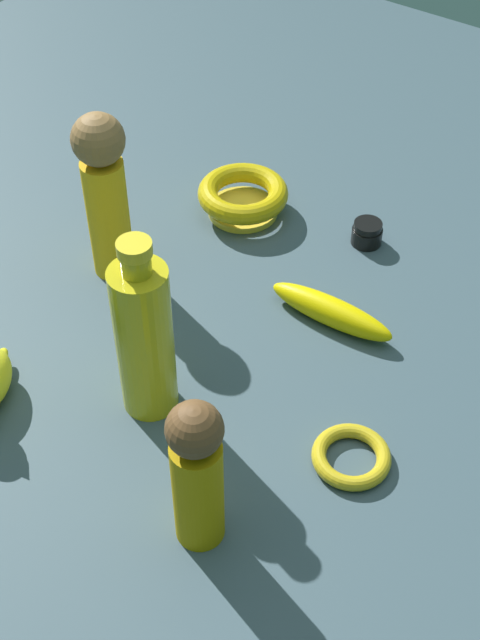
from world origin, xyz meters
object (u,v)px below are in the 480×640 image
(bottle_tall, at_px, (144,337))
(banana, at_px, (331,311))
(bowl, at_px, (243,196))
(bangle, at_px, (351,457))
(nail_polish_jar, at_px, (367,233))
(person_figure_adult, at_px, (197,473))
(person_figure_child, at_px, (105,191))

(bottle_tall, distance_m, banana, 0.28)
(bowl, height_order, bottle_tall, bottle_tall)
(bottle_tall, xyz_separation_m, bangle, (0.24, 0.06, -0.10))
(bottle_tall, relative_size, nail_polish_jar, 5.54)
(bottle_tall, xyz_separation_m, banana, (0.10, 0.24, -0.09))
(bangle, height_order, nail_polish_jar, nail_polish_jar)
(person_figure_adult, relative_size, bangle, 2.21)
(bottle_tall, relative_size, person_figure_adult, 1.23)
(bowl, bearing_deg, person_figure_adult, -58.89)
(person_figure_child, distance_m, bangle, 0.47)
(banana, bearing_deg, bowl, 149.84)
(person_figure_adult, relative_size, banana, 1.13)
(banana, bearing_deg, bottle_tall, -115.28)
(person_figure_child, distance_m, banana, 0.34)
(banana, bearing_deg, person_figure_child, -166.15)
(person_figure_child, height_order, banana, person_figure_child)
(bangle, height_order, banana, banana)
(bangle, bearing_deg, bottle_tall, -165.06)
(person_figure_adult, height_order, bangle, person_figure_adult)
(person_figure_adult, xyz_separation_m, bangle, (0.08, 0.17, -0.10))
(person_figure_child, height_order, bangle, person_figure_child)
(bowl, bearing_deg, bangle, -39.27)
(bowl, height_order, person_figure_adult, person_figure_adult)
(person_figure_child, xyz_separation_m, bangle, (0.44, -0.09, -0.13))
(person_figure_child, relative_size, nail_polish_jar, 5.51)
(bowl, bearing_deg, nail_polish_jar, 14.19)
(bowl, distance_m, person_figure_child, 0.25)
(bowl, distance_m, banana, 0.26)
(bowl, relative_size, person_figure_child, 0.55)
(bottle_tall, xyz_separation_m, nail_polish_jar, (0.06, 0.42, -0.09))
(bottle_tall, bearing_deg, person_figure_adult, -34.05)
(person_figure_child, height_order, nail_polish_jar, person_figure_child)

